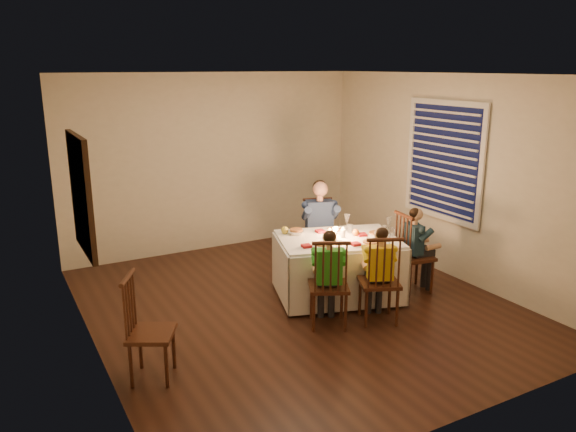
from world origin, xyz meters
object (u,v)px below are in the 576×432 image
chair_near_left (328,325)px  chair_end (412,290)px  chair_adult (319,273)px  child_yellow (377,320)px  chair_near_right (377,320)px  child_green (328,325)px  chair_extra (154,377)px  adult (319,273)px  child_teal (412,290)px  dining_table (338,255)px  serving_bowl (296,232)px

chair_near_left → chair_end: 1.46m
chair_adult → child_yellow: (-0.20, -1.53, 0.00)m
chair_end → child_yellow: 1.01m
chair_near_right → child_green: 0.56m
chair_end → child_yellow: child_yellow is taller
chair_extra → chair_near_left: bearing=-57.4°
chair_near_right → adult: size_ratio=0.79×
chair_near_right → chair_extra: chair_near_right is taller
child_green → child_teal: child_green is taller
dining_table → chair_adult: dining_table is taller
serving_bowl → chair_extra: bearing=-152.1°
dining_table → adult: 0.94m
serving_bowl → dining_table: bearing=-45.3°
chair_extra → child_yellow: size_ratio=0.91×
chair_near_right → adult: bearing=-73.6°
dining_table → child_green: (-0.52, -0.61, -0.52)m
chair_extra → child_green: size_ratio=0.91×
dining_table → child_teal: 1.10m
child_green → child_yellow: (0.53, -0.17, 0.00)m
chair_extra → child_green: (1.92, 0.13, 0.00)m
adult → child_green: 1.55m
chair_adult → child_green: child_green is taller
child_yellow → chair_adult: bearing=-73.6°
child_teal → child_yellow: bearing=125.4°
child_yellow → child_teal: (0.90, 0.47, 0.00)m
chair_adult → chair_extra: 3.05m
child_yellow → chair_near_right: bearing=-0.0°
chair_extra → chair_adult: bearing=-32.0°
chair_extra → child_teal: (3.36, 0.43, 0.00)m
chair_adult → chair_near_left: size_ratio=1.00×
chair_near_left → adult: adult is taller
chair_near_right → dining_table: bearing=-65.0°
chair_adult → child_green: bearing=-98.1°
dining_table → child_teal: dining_table is taller
chair_end → serving_bowl: serving_bowl is taller
dining_table → chair_end: 1.10m
chair_near_right → child_teal: (0.90, 0.47, 0.00)m
chair_near_right → chair_extra: size_ratio=1.03×
child_green → chair_end: bearing=-141.4°
serving_bowl → child_teal: bearing=-27.8°
child_green → dining_table: bearing=-103.8°
chair_near_right → child_yellow: size_ratio=0.94×
dining_table → chair_near_right: size_ratio=1.65×
chair_adult → child_green: (-0.74, -1.36, 0.00)m
chair_end → chair_extra: (-3.36, -0.43, 0.00)m
chair_near_right → child_green: child_green is taller
chair_near_left → chair_near_right: 0.56m
chair_near_left → chair_adult: bearing=-91.6°
child_green → chair_near_left: bearing=-0.0°
child_green → adult: bearing=-91.6°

